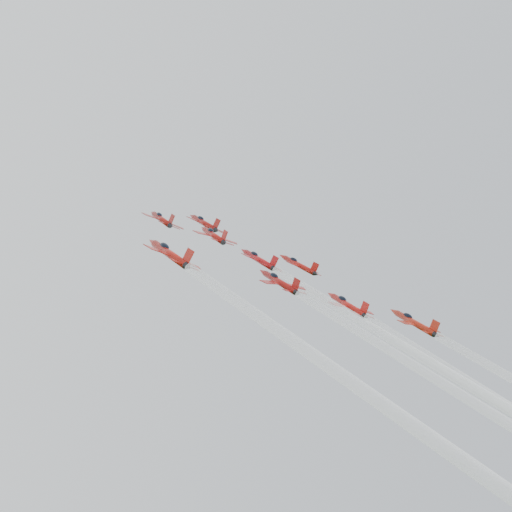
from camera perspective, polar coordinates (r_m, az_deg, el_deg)
jet_lead at (r=157.80m, az=-4.20°, el=2.68°), size 10.17×12.54×9.47m
jet_row2_left at (r=136.38m, az=-7.59°, el=2.97°), size 8.93×11.02×8.33m
jet_row2_center at (r=141.73m, az=-3.45°, el=1.70°), size 9.76×12.04×9.10m
jet_row2_right at (r=147.63m, az=3.42°, el=-0.68°), size 8.94×11.03×8.33m
jet_center at (r=97.92m, az=13.23°, el=-8.07°), size 9.20×81.34×60.39m
jet_rear_farleft at (r=64.07m, az=9.63°, el=-12.03°), size 9.61×85.01×63.12m
jet_rear_left at (r=84.24m, az=17.01°, el=-11.27°), size 8.66×76.54×56.83m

